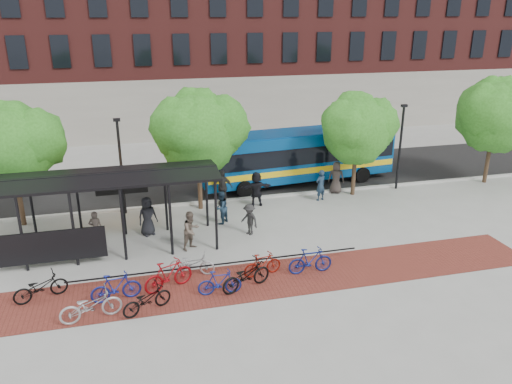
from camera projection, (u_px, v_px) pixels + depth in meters
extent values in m
plane|color=#9E9E99|center=(270.00, 227.00, 25.02)|extent=(160.00, 160.00, 0.00)
cube|color=black|center=(236.00, 178.00, 32.30)|extent=(160.00, 8.00, 0.01)
cube|color=#B7B7B2|center=(251.00, 198.00, 28.64)|extent=(160.00, 0.25, 0.12)
cube|color=maroon|center=(255.00, 281.00, 20.00)|extent=(24.00, 3.00, 0.01)
cube|color=black|center=(219.00, 274.00, 20.52)|extent=(12.00, 0.05, 0.95)
cube|color=maroon|center=(298.00, 12.00, 47.56)|extent=(55.00, 14.00, 20.00)
cylinder|color=black|center=(22.00, 234.00, 20.23)|extent=(0.12, 0.12, 3.30)
cylinder|color=black|center=(33.00, 210.00, 22.69)|extent=(0.12, 0.12, 3.30)
cylinder|color=black|center=(74.00, 229.00, 20.69)|extent=(0.12, 0.12, 3.30)
cylinder|color=black|center=(79.00, 206.00, 23.15)|extent=(0.12, 0.12, 3.30)
cylinder|color=black|center=(123.00, 225.00, 21.15)|extent=(0.12, 0.12, 3.30)
cylinder|color=black|center=(123.00, 202.00, 23.61)|extent=(0.12, 0.12, 3.30)
cylinder|color=black|center=(171.00, 220.00, 21.61)|extent=(0.12, 0.12, 3.30)
cylinder|color=black|center=(166.00, 199.00, 24.07)|extent=(0.12, 0.12, 3.30)
cylinder|color=black|center=(216.00, 216.00, 22.08)|extent=(0.12, 0.12, 3.30)
cylinder|color=black|center=(207.00, 195.00, 24.53)|extent=(0.12, 0.12, 3.30)
cube|color=black|center=(50.00, 247.00, 20.64)|extent=(4.50, 0.08, 1.40)
cube|color=black|center=(95.00, 182.00, 20.90)|extent=(10.60, 1.65, 0.29)
cube|color=black|center=(96.00, 172.00, 22.17)|extent=(10.60, 1.65, 0.29)
cube|color=black|center=(98.00, 176.00, 22.95)|extent=(9.00, 0.10, 0.40)
cube|color=black|center=(122.00, 187.00, 23.45)|extent=(2.40, 0.12, 0.70)
cube|color=#FF7200|center=(122.00, 186.00, 23.52)|extent=(2.20, 0.02, 0.55)
cylinder|color=#382619|center=(20.00, 203.00, 24.85)|extent=(0.24, 0.24, 2.38)
sphere|color=#29671B|center=(11.00, 148.00, 23.89)|extent=(4.00, 4.00, 4.00)
sphere|color=#29671B|center=(33.00, 140.00, 24.20)|extent=(3.20, 3.20, 3.20)
sphere|color=#29671B|center=(12.00, 130.00, 24.00)|extent=(2.80, 2.80, 2.80)
cylinder|color=#382619|center=(200.00, 187.00, 26.90)|extent=(0.24, 0.24, 2.52)
sphere|color=#29671B|center=(198.00, 133.00, 25.89)|extent=(4.20, 4.20, 4.20)
sphere|color=#29671B|center=(217.00, 126.00, 26.21)|extent=(3.36, 3.36, 3.36)
sphere|color=#29671B|center=(182.00, 128.00, 25.29)|extent=(3.15, 3.15, 3.15)
sphere|color=#29671B|center=(198.00, 116.00, 26.00)|extent=(2.94, 2.94, 2.94)
cylinder|color=#382619|center=(354.00, 176.00, 29.01)|extent=(0.24, 0.24, 2.27)
sphere|color=#29671B|center=(357.00, 131.00, 28.10)|extent=(3.80, 3.80, 3.80)
sphere|color=#29671B|center=(371.00, 124.00, 28.40)|extent=(3.04, 3.04, 3.04)
sphere|color=#29671B|center=(347.00, 126.00, 27.52)|extent=(2.85, 2.85, 2.85)
sphere|color=#29671B|center=(356.00, 116.00, 28.21)|extent=(2.66, 2.66, 2.66)
cylinder|color=#382619|center=(487.00, 164.00, 31.06)|extent=(0.24, 0.24, 2.45)
sphere|color=#29671B|center=(495.00, 116.00, 30.03)|extent=(4.40, 4.40, 4.40)
sphere|color=#29671B|center=(509.00, 110.00, 30.36)|extent=(3.52, 3.52, 3.52)
sphere|color=#29671B|center=(487.00, 111.00, 29.42)|extent=(3.30, 3.30, 3.30)
sphere|color=#29671B|center=(494.00, 102.00, 30.14)|extent=(3.08, 3.08, 3.08)
cylinder|color=black|center=(121.00, 168.00, 25.82)|extent=(0.14, 0.14, 5.00)
cube|color=black|center=(117.00, 120.00, 24.95)|extent=(0.35, 0.20, 0.15)
cylinder|color=black|center=(400.00, 149.00, 29.51)|extent=(0.14, 0.14, 5.00)
cube|color=black|center=(404.00, 106.00, 28.63)|extent=(0.35, 0.20, 0.15)
cube|color=navy|center=(297.00, 154.00, 30.74)|extent=(12.40, 3.83, 2.80)
cube|color=black|center=(297.00, 151.00, 30.67)|extent=(12.16, 3.85, 1.02)
cube|color=yellow|center=(297.00, 165.00, 30.98)|extent=(12.28, 3.87, 0.36)
cube|color=navy|center=(298.00, 133.00, 30.28)|extent=(12.13, 3.54, 0.18)
cylinder|color=black|center=(244.00, 189.00, 28.80)|extent=(1.00, 0.38, 0.98)
cylinder|color=black|center=(231.00, 176.00, 31.14)|extent=(1.00, 0.38, 0.98)
cylinder|color=black|center=(362.00, 175.00, 31.29)|extent=(1.00, 0.38, 0.98)
cylinder|color=black|center=(342.00, 163.00, 33.63)|extent=(1.00, 0.38, 0.98)
imported|color=black|center=(40.00, 287.00, 18.57)|extent=(2.08, 1.32, 1.03)
imported|color=#9C9C9E|center=(91.00, 305.00, 17.32)|extent=(2.24, 1.15, 1.12)
imported|color=navy|center=(116.00, 287.00, 18.47)|extent=(1.91, 0.76, 1.11)
imported|color=black|center=(147.00, 299.00, 17.81)|extent=(1.98, 1.39, 0.99)
imported|color=maroon|center=(168.00, 275.00, 19.22)|extent=(2.10, 1.29, 1.22)
imported|color=#9F9FA2|center=(192.00, 263.00, 20.36)|extent=(1.99, 1.23, 0.99)
imported|color=navy|center=(220.00, 282.00, 18.89)|extent=(1.70, 0.56, 1.01)
imported|color=black|center=(246.00, 276.00, 19.26)|extent=(2.29, 1.48, 1.13)
imported|color=maroon|center=(262.00, 264.00, 20.26)|extent=(1.71, 0.77, 0.99)
imported|color=navy|center=(310.00, 261.00, 20.42)|extent=(1.88, 0.54, 1.13)
imported|color=black|center=(147.00, 216.00, 23.81)|extent=(1.10, 0.92, 1.92)
imported|color=#453D37|center=(96.00, 229.00, 22.70)|extent=(0.69, 0.53, 1.70)
imported|color=#1C3042|center=(221.00, 208.00, 25.12)|extent=(1.05, 1.05, 1.71)
imported|color=#262626|center=(222.00, 187.00, 27.63)|extent=(1.25, 0.83, 1.97)
imported|color=black|center=(256.00, 189.00, 27.38)|extent=(1.82, 0.60, 1.95)
imported|color=#3A312E|center=(336.00, 177.00, 29.33)|extent=(1.11, 0.96, 1.91)
imported|color=#1C2E42|center=(321.00, 185.00, 28.20)|extent=(0.77, 0.64, 1.80)
imported|color=brown|center=(191.00, 230.00, 22.40)|extent=(1.11, 1.06, 1.81)
imported|color=#262626|center=(249.00, 219.00, 23.90)|extent=(1.02, 1.16, 1.55)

